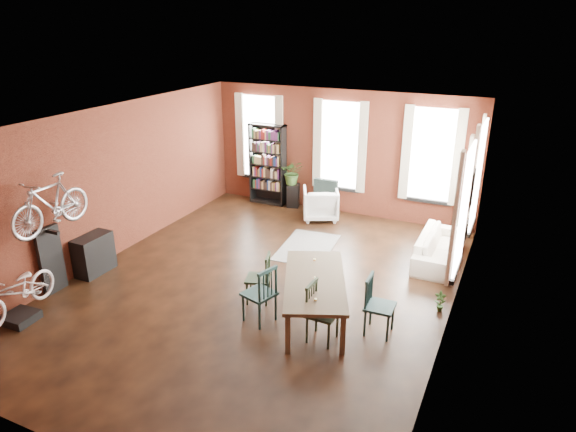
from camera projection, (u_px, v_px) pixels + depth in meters
The scene contains 19 objects.
room at pixel (284, 173), 9.57m from camera, with size 9.00×9.04×3.22m.
dining_table at pixel (315, 298), 8.75m from camera, with size 1.00×2.20×0.75m, color #4E402E.
dining_chair_a at pixel (259, 294), 8.62m from camera, with size 0.48×0.48×1.04m, color #183533.
dining_chair_b at pixel (258, 278), 9.25m from camera, with size 0.43×0.43×0.92m, color black.
dining_chair_c at pixel (323, 313), 8.10m from camera, with size 0.46×0.46×0.99m, color black.
dining_chair_d at pixel (380, 306), 8.28m from camera, with size 0.46×0.46×1.00m, color #173233.
bookshelf at pixel (268, 164), 13.94m from camera, with size 1.00×0.32×2.20m, color black.
white_armchair at pixel (321, 202), 13.06m from camera, with size 0.87×0.81×0.89m, color silver.
cream_sofa at pixel (440, 243), 10.81m from camera, with size 2.08×0.61×0.81m, color beige.
striped_rug at pixel (307, 247), 11.56m from camera, with size 1.12×1.78×0.01m, color black.
bike_trainer at pixel (20, 318), 8.75m from camera, with size 0.50×0.50×0.15m, color black.
bike_wall_rack at pixel (51, 260), 9.51m from camera, with size 0.16×0.60×1.30m, color black.
console_table at pixel (94, 254), 10.31m from camera, with size 0.40×0.80×0.80m, color black.
plant_stand at pixel (293, 196), 13.93m from camera, with size 0.32×0.32×0.63m, color black.
plant_by_sofa at pixel (462, 228), 12.24m from camera, with size 0.38×0.69×0.31m, color #345D25.
plant_small at pixel (439, 308), 9.06m from camera, with size 0.20×0.38×0.14m, color #2B5823.
bicycle_floor at pixel (12, 271), 8.43m from camera, with size 0.57×0.86×1.63m, color beige.
bicycle_hung at pixel (47, 186), 8.87m from camera, with size 0.47×1.00×1.66m, color #A5A8AD.
plant_on_stand at pixel (292, 175), 13.74m from camera, with size 0.60×0.66×0.52m, color #355A24.
Camera 1 is at (4.21, -7.69, 4.88)m, focal length 32.00 mm.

